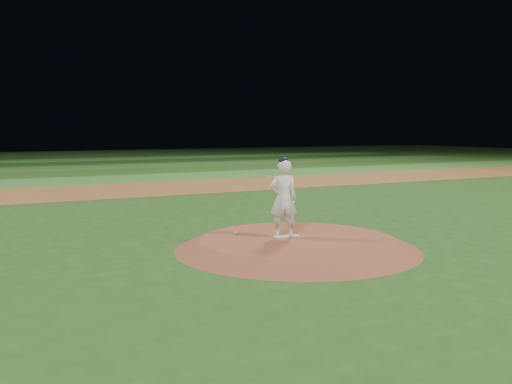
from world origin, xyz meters
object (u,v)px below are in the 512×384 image
rosin_bag (236,233)px  pitcher_on_mound (283,198)px  pitchers_mound (297,244)px  pitching_rubber (287,236)px

rosin_bag → pitcher_on_mound: bearing=-47.6°
rosin_bag → pitcher_on_mound: (0.77, -0.85, 0.86)m
pitchers_mound → rosin_bag: (-0.98, 1.11, 0.15)m
pitching_rubber → rosin_bag: (-0.85, 0.86, 0.01)m
rosin_bag → pitcher_on_mound: size_ratio=0.06×
rosin_bag → pitching_rubber: bearing=-45.1°
pitchers_mound → rosin_bag: bearing=131.6°
pitcher_on_mound → pitching_rubber: bearing=-8.5°
pitchers_mound → pitching_rubber: bearing=117.5°
pitching_rubber → rosin_bag: size_ratio=5.67×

